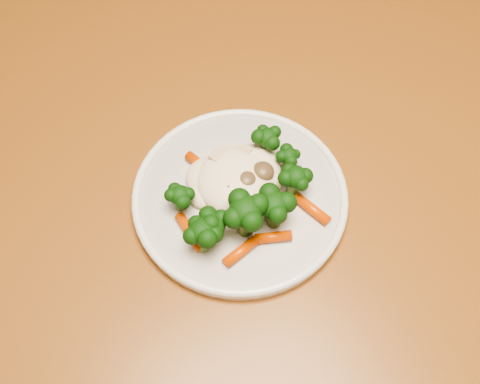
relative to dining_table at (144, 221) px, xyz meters
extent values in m
plane|color=brown|center=(0.05, 0.24, -0.66)|extent=(3.00, 3.00, 0.00)
cube|color=brown|center=(0.00, 0.00, 0.07)|extent=(1.40, 1.02, 0.04)
cube|color=brown|center=(0.63, 0.31, -0.31)|extent=(0.07, 0.07, 0.71)
cylinder|color=white|center=(0.11, -0.07, 0.09)|extent=(0.25, 0.25, 0.01)
ellipsoid|color=#FCECCA|center=(0.11, -0.05, 0.12)|extent=(0.11, 0.10, 0.04)
ellipsoid|color=black|center=(0.06, -0.11, 0.12)|extent=(0.05, 0.05, 0.04)
ellipsoid|color=black|center=(0.10, -0.11, 0.13)|extent=(0.06, 0.06, 0.05)
ellipsoid|color=black|center=(0.13, -0.12, 0.13)|extent=(0.05, 0.05, 0.05)
ellipsoid|color=black|center=(0.17, -0.09, 0.12)|extent=(0.04, 0.04, 0.04)
ellipsoid|color=black|center=(0.17, -0.06, 0.12)|extent=(0.03, 0.03, 0.03)
ellipsoid|color=black|center=(0.16, -0.03, 0.12)|extent=(0.04, 0.04, 0.04)
ellipsoid|color=black|center=(0.04, -0.06, 0.12)|extent=(0.04, 0.04, 0.03)
ellipsoid|color=black|center=(0.05, -0.11, 0.12)|extent=(0.05, 0.05, 0.04)
cylinder|color=#E55005|center=(0.08, -0.02, 0.11)|extent=(0.03, 0.05, 0.01)
cylinder|color=#E55005|center=(0.11, -0.03, 0.11)|extent=(0.04, 0.04, 0.01)
cylinder|color=#E55005|center=(0.15, -0.03, 0.11)|extent=(0.04, 0.04, 0.01)
cylinder|color=#E55005|center=(0.04, -0.09, 0.11)|extent=(0.02, 0.05, 0.01)
cylinder|color=#E55005|center=(0.08, -0.14, 0.11)|extent=(0.05, 0.02, 0.01)
cylinder|color=#E55005|center=(0.12, -0.14, 0.11)|extent=(0.04, 0.02, 0.01)
cylinder|color=#E55005|center=(0.17, -0.12, 0.11)|extent=(0.03, 0.05, 0.01)
ellipsoid|color=brown|center=(0.12, -0.07, 0.12)|extent=(0.03, 0.03, 0.02)
ellipsoid|color=brown|center=(0.14, -0.06, 0.12)|extent=(0.03, 0.03, 0.02)
ellipsoid|color=brown|center=(0.10, -0.07, 0.12)|extent=(0.02, 0.02, 0.01)
ellipsoid|color=brown|center=(0.10, -0.10, 0.12)|extent=(0.02, 0.02, 0.02)
cube|color=beige|center=(0.10, -0.02, 0.12)|extent=(0.03, 0.03, 0.01)
cube|color=beige|center=(0.13, -0.03, 0.12)|extent=(0.02, 0.02, 0.01)
camera|label=1|loc=(-0.03, -0.39, 0.70)|focal=45.00mm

